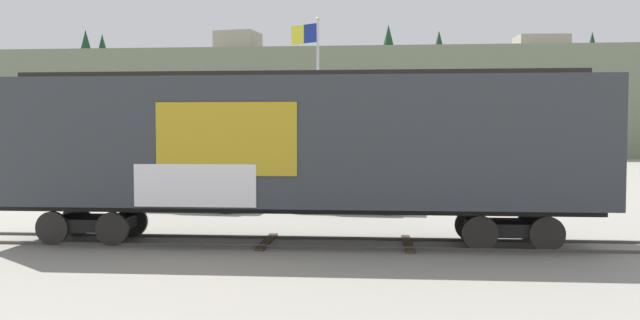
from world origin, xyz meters
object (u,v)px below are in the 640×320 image
object	(u,v)px
flagpole	(312,80)
parked_car_silver	(195,188)
parked_car_green	(346,189)
freight_car	(295,144)

from	to	relation	value
flagpole	parked_car_silver	bearing A→B (deg)	-128.37
parked_car_silver	parked_car_green	world-z (taller)	parked_car_silver
parked_car_silver	parked_car_green	xyz separation A→B (m)	(6.00, 0.07, -0.01)
freight_car	parked_car_silver	world-z (taller)	freight_car
freight_car	parked_car_green	world-z (taller)	freight_car
flagpole	parked_car_green	size ratio (longest dim) A/B	1.77
freight_car	parked_car_green	distance (m)	7.47
freight_car	parked_car_silver	size ratio (longest dim) A/B	3.60
parked_car_green	flagpole	bearing A→B (deg)	109.39
flagpole	freight_car	bearing A→B (deg)	-86.80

